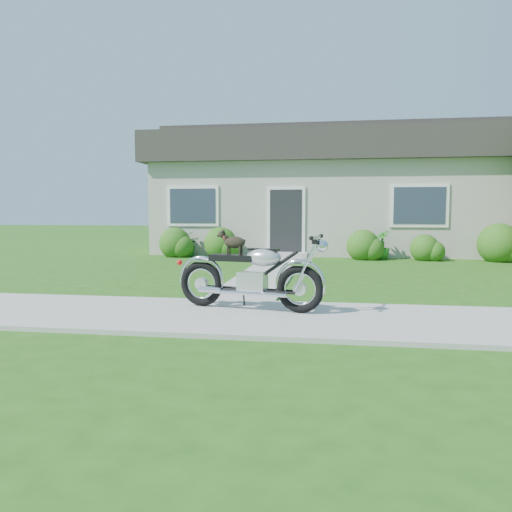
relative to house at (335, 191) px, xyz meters
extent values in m
plane|color=#235114|center=(0.00, -11.99, -2.16)|extent=(80.00, 80.00, 0.00)
cube|color=#9E9B93|center=(0.00, -11.99, -2.14)|extent=(24.00, 2.20, 0.04)
cube|color=#9E9B93|center=(-1.50, -6.99, -2.14)|extent=(1.20, 8.00, 0.03)
cube|color=#AFAA9E|center=(0.00, 0.01, -0.66)|extent=(12.00, 6.00, 3.00)
cube|color=#2D2B28|center=(0.00, 0.01, 1.34)|extent=(12.60, 6.60, 1.00)
cube|color=#2D2B28|center=(0.00, 0.01, 2.04)|extent=(12.60, 2.00, 0.60)
cube|color=black|center=(-1.50, -3.02, -1.11)|extent=(1.00, 0.06, 2.10)
cube|color=#9E9B93|center=(-1.50, -3.37, -2.08)|extent=(1.40, 0.70, 0.16)
cube|color=#2D3847|center=(-4.50, -3.02, -0.56)|extent=(1.70, 0.05, 1.30)
cube|color=#2D3847|center=(2.50, -3.02, -0.56)|extent=(1.70, 0.05, 1.30)
sphere|color=#2D5B18|center=(4.65, -3.49, -1.66)|extent=(1.18, 1.18, 1.18)
sphere|color=#2D5B18|center=(-3.48, -3.49, -1.72)|extent=(1.02, 1.02, 1.02)
sphere|color=#2D5B18|center=(0.85, -3.49, -1.75)|extent=(0.96, 0.96, 0.96)
sphere|color=#2D5B18|center=(2.61, -3.49, -1.80)|extent=(0.83, 0.83, 0.83)
sphere|color=#2D5B18|center=(-4.96, -3.49, -1.73)|extent=(1.00, 1.00, 1.00)
imported|color=#195E1D|center=(-4.59, -3.44, -1.77)|extent=(0.84, 0.78, 0.77)
imported|color=#246D1E|center=(1.39, -3.44, -1.73)|extent=(0.66, 0.66, 0.86)
torus|color=black|center=(-0.44, -11.77, -1.78)|extent=(0.68, 0.23, 0.67)
torus|color=black|center=(-1.92, -11.49, -1.78)|extent=(0.68, 0.23, 0.67)
cube|color=silver|center=(-1.13, -11.64, -1.73)|extent=(0.44, 0.31, 0.30)
ellipsoid|color=silver|center=(-0.97, -11.67, -1.36)|extent=(0.56, 0.38, 0.26)
cube|color=black|center=(-1.43, -11.58, -1.38)|extent=(0.69, 0.38, 0.09)
cube|color=silver|center=(-0.44, -11.77, -1.44)|extent=(0.32, 0.19, 0.03)
cube|color=silver|center=(-1.92, -11.49, -1.44)|extent=(0.32, 0.19, 0.03)
cylinder|color=silver|center=(-0.23, -11.81, -1.06)|extent=(0.14, 0.59, 0.03)
sphere|color=silver|center=(-0.15, -11.83, -1.18)|extent=(0.20, 0.20, 0.17)
cylinder|color=silver|center=(-1.16, -11.77, -1.86)|extent=(1.09, 0.26, 0.06)
ellipsoid|color=black|center=(-1.40, -11.59, -1.16)|extent=(0.34, 0.21, 0.17)
sphere|color=black|center=(-1.59, -11.55, -1.05)|extent=(0.12, 0.12, 0.10)
cylinder|color=black|center=(-1.48, -11.54, -1.27)|extent=(0.03, 0.03, 0.13)
cylinder|color=black|center=(-1.50, -11.61, -1.27)|extent=(0.03, 0.03, 0.13)
cylinder|color=black|center=(-1.30, -11.57, -1.27)|extent=(0.03, 0.03, 0.13)
cylinder|color=black|center=(-1.31, -11.64, -1.27)|extent=(0.03, 0.03, 0.13)
torus|color=#D8393A|center=(-1.54, -11.56, -1.09)|extent=(0.06, 0.10, 0.09)
camera|label=1|loc=(0.02, -18.57, -0.71)|focal=35.00mm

